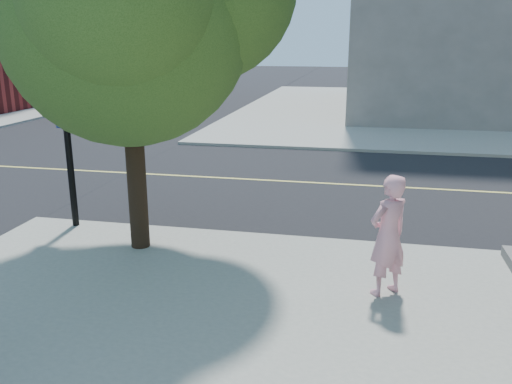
# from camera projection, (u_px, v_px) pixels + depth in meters

# --- Properties ---
(ground) EXTENTS (140.00, 140.00, 0.00)m
(ground) POSITION_uv_depth(u_px,v_px,m) (79.00, 225.00, 11.42)
(ground) COLOR black
(ground) RESTS_ON ground
(road_ew) EXTENTS (140.00, 9.00, 0.01)m
(road_ew) POSITION_uv_depth(u_px,v_px,m) (158.00, 175.00, 15.65)
(road_ew) COLOR black
(road_ew) RESTS_ON ground
(sidewalk_ne) EXTENTS (29.00, 25.00, 0.12)m
(sidewalk_ne) POSITION_uv_depth(u_px,v_px,m) (509.00, 111.00, 29.00)
(sidewalk_ne) COLOR gray
(sidewalk_ne) RESTS_ON ground
(man_on_phone) EXTENTS (0.80, 0.78, 1.85)m
(man_on_phone) POSITION_uv_depth(u_px,v_px,m) (388.00, 236.00, 7.86)
(man_on_phone) COLOR pink
(man_on_phone) RESTS_ON sidewalk_se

